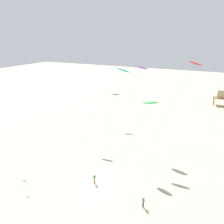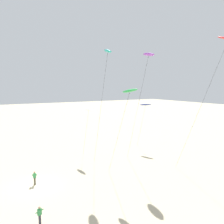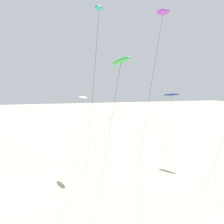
{
  "view_description": "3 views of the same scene",
  "coord_description": "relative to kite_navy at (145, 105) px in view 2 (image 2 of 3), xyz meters",
  "views": [
    {
      "loc": [
        13.04,
        -21.81,
        21.82
      ],
      "look_at": [
        -2.2,
        10.56,
        8.33
      ],
      "focal_mm": 31.52,
      "sensor_mm": 36.0,
      "label": 1
    },
    {
      "loc": [
        27.04,
        -5.11,
        12.02
      ],
      "look_at": [
        0.23,
        10.63,
        8.37
      ],
      "focal_mm": 36.11,
      "sensor_mm": 36.0,
      "label": 2
    },
    {
      "loc": [
        26.06,
        1.59,
        9.52
      ],
      "look_at": [
        -2.63,
        12.32,
        6.77
      ],
      "focal_mm": 46.64,
      "sensor_mm": 36.0,
      "label": 3
    }
  ],
  "objects": [
    {
      "name": "kite_purple",
      "position": [
        8.26,
        -6.26,
        7.98
      ],
      "size": [
        6.58,
        1.68,
        16.88
      ],
      "color": "purple",
      "rests_on": "ground"
    },
    {
      "name": "kite_teal",
      "position": [
        6.74,
        -12.04,
        8.21
      ],
      "size": [
        5.89,
        1.72,
        17.17
      ],
      "color": "teal",
      "rests_on": "ground"
    },
    {
      "name": "kite_green",
      "position": [
        11.94,
        -12.01,
        3.03
      ],
      "size": [
        6.26,
        0.96,
        11.84
      ],
      "color": "green",
      "rests_on": "ground"
    },
    {
      "name": "kite_flyer_nearest",
      "position": [
        6.35,
        -22.06,
        -7.45
      ],
      "size": [
        0.62,
        0.64,
        1.67
      ],
      "color": "#4C4738",
      "rests_on": "ground"
    },
    {
      "name": "kite_navy",
      "position": [
        0.0,
        0.0,
        0.0
      ],
      "size": [
        3.61,
        1.52,
        8.69
      ],
      "color": "navy",
      "rests_on": "ground"
    },
    {
      "name": "kite_white",
      "position": [
        0.37,
        -12.03,
        -0.18
      ],
      "size": [
        3.77,
        0.76,
        8.42
      ],
      "color": "white",
      "rests_on": "ground"
    },
    {
      "name": "ground_plane",
      "position": [
        6.69,
        -22.1,
        -8.34
      ],
      "size": [
        260.0,
        260.0,
        0.0
      ],
      "primitive_type": "plane",
      "color": "beige"
    },
    {
      "name": "kite_flyer_middle",
      "position": [
        14.77,
        -23.36,
        -7.45
      ],
      "size": [
        0.68,
        0.7,
        1.67
      ],
      "color": "#33333D",
      "rests_on": "ground"
    }
  ]
}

